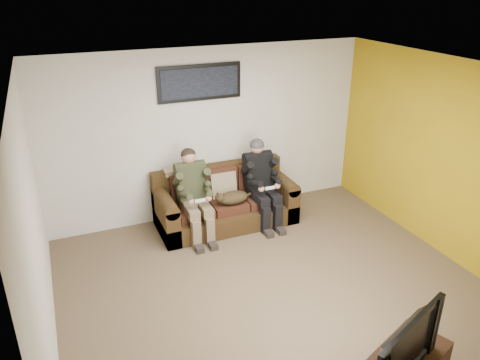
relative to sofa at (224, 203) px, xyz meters
name	(u,v)px	position (x,y,z in m)	size (l,w,h in m)	color
floor	(274,288)	(-0.05, -1.82, -0.32)	(5.00, 5.00, 0.00)	brown
ceiling	(281,74)	(-0.05, -1.82, 2.28)	(5.00, 5.00, 0.00)	silver
wall_back	(210,134)	(-0.05, 0.43, 0.98)	(5.00, 5.00, 0.00)	beige
wall_front	(422,317)	(-0.05, -4.07, 0.98)	(5.00, 5.00, 0.00)	beige
wall_left	(35,236)	(-2.55, -1.82, 0.98)	(4.50, 4.50, 0.00)	beige
wall_right	(449,160)	(2.45, -1.82, 0.98)	(4.50, 4.50, 0.00)	beige
accent_wall_right	(448,160)	(2.44, -1.82, 0.98)	(4.50, 4.50, 0.00)	#AC8B11
sofa	(224,203)	(0.00, 0.00, 0.00)	(2.07, 0.90, 0.85)	#372410
throw_pillow	(223,185)	(0.00, 0.04, 0.28)	(0.40, 0.11, 0.38)	#8F7A5E
throw_blanket	(178,171)	(-0.63, 0.26, 0.53)	(0.42, 0.21, 0.08)	#C0AF8D
person_left	(193,190)	(-0.53, -0.17, 0.39)	(0.51, 0.87, 1.27)	#766249
person_right	(261,178)	(0.53, -0.17, 0.39)	(0.51, 0.86, 1.28)	black
cat	(232,198)	(0.03, -0.26, 0.20)	(0.66, 0.26, 0.24)	#43341A
framed_poster	(200,82)	(-0.20, 0.39, 1.78)	(1.25, 0.05, 0.52)	black
television	(397,344)	(0.07, -3.77, 0.42)	(1.03, 0.13, 0.59)	black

